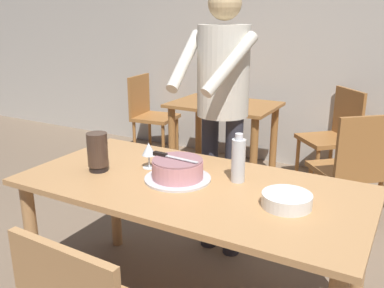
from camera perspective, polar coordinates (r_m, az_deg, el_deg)
The scene contains 13 objects.
back_wall at distance 4.42m, azimuth 17.15°, elevation 13.81°, with size 10.00×0.12×2.70m, color #BCB7AD.
main_dining_table at distance 2.14m, azimuth -0.19°, elevation -7.95°, with size 1.73×0.85×0.75m.
cake_on_platter at distance 2.13m, azimuth -1.97°, elevation -3.59°, with size 0.34×0.34×0.11m.
cake_knife at distance 2.14m, azimuth -3.54°, elevation -1.59°, with size 0.27×0.04×0.02m.
plate_stack at distance 1.89m, azimuth 12.77°, elevation -7.46°, with size 0.22×0.22×0.06m.
wine_glass_near at distance 2.28m, azimuth -5.90°, elevation -0.82°, with size 0.08×0.08×0.14m.
water_bottle at distance 2.10m, azimuth 6.32°, elevation -2.13°, with size 0.07×0.07×0.25m.
hurricane_lamp at distance 2.28m, azimuth -12.72°, elevation -1.03°, with size 0.11×0.11×0.21m.
person_cutting_cake at distance 2.61m, azimuth 4.12°, elevation 6.57°, with size 0.46×0.57×1.72m.
background_table at distance 4.09m, azimuth 4.34°, elevation 3.32°, with size 1.00×0.70×0.74m.
background_chair_1 at distance 3.29m, azimuth 20.94°, elevation -2.85°, with size 0.62×0.62×0.90m.
background_chair_2 at distance 4.83m, azimuth -5.80°, elevation 4.39°, with size 0.49×0.49×0.90m.
background_chair_3 at distance 4.15m, azimuth 18.78°, elevation 1.42°, with size 0.62×0.62×0.90m.
Camera 1 is at (0.95, -1.69, 1.56)m, focal length 39.20 mm.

